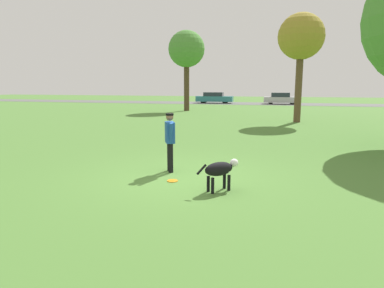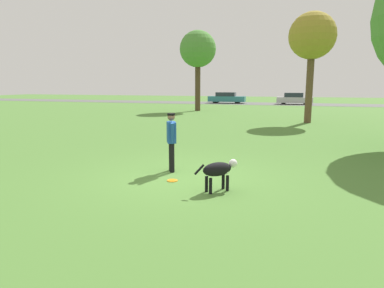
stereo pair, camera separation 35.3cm
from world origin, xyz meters
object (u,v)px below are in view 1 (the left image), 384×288
Objects in this scene: parked_car_silver at (281,99)px; tree_far_left at (187,50)px; frisbee at (172,181)px; tree_mid_center at (301,38)px; person at (170,138)px; dog at (220,170)px; parked_car_teal at (214,98)px.

tree_far_left is at bearing -122.28° from parked_car_silver.
frisbee is at bearing -75.21° from tree_far_left.
tree_mid_center is at bearing -87.26° from parked_car_silver.
person is 0.23× the size of tree_far_left.
dog is at bearing -72.53° from tree_far_left.
dog is 1.41m from frisbee.
person is 34.54m from parked_car_teal.
frisbee is at bearing -94.11° from parked_car_silver.
parked_car_silver is at bearing 93.04° from tree_mid_center.
tree_far_left reaches higher than tree_mid_center.
tree_far_left is at bearing 61.48° from dog.
tree_mid_center reaches higher than dog.
tree_far_left is 15.99m from parked_car_silver.
person is at bearing -94.79° from parked_car_silver.
parked_car_teal reaches higher than dog.
parked_car_teal is (-5.83, 34.98, 0.66)m from frisbee.
person is 14.77m from tree_mid_center.
parked_car_silver is (2.32, 34.88, 0.65)m from frisbee.
frisbee is at bearing -4.87° from person.
dog is 0.13× the size of tree_mid_center.
parked_car_silver is at bearing 58.02° from tree_far_left.
tree_mid_center is (3.40, 14.56, 5.05)m from frisbee.
person is 0.24× the size of tree_mid_center.
tree_far_left is at bearing -91.79° from parked_car_teal.
parked_car_silver reaches higher than frisbee.
person reaches higher than frisbee.
frisbee is 0.04× the size of tree_mid_center.
tree_far_left reaches higher than dog.
parked_car_teal is at bearing 162.75° from person.
tree_far_left is 1.06× the size of tree_mid_center.
person is at bearing -75.50° from tree_far_left.
parked_car_teal is (-0.05, 13.08, -4.61)m from tree_far_left.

